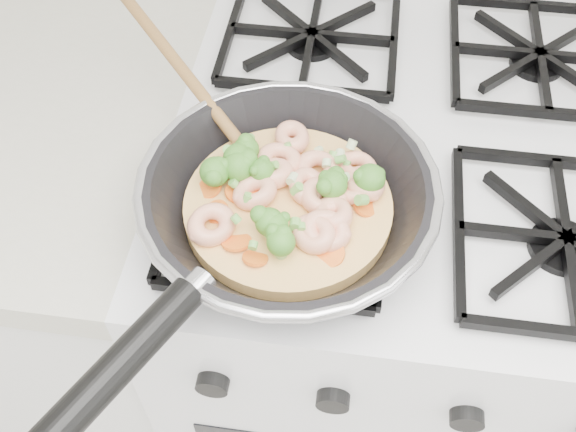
# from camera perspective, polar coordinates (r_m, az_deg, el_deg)

# --- Properties ---
(stove) EXTENTS (0.60, 0.60, 0.92)m
(stove) POSITION_cam_1_polar(r_m,az_deg,el_deg) (1.17, 7.93, -8.35)
(stove) COLOR white
(stove) RESTS_ON ground
(skillet) EXTENTS (0.39, 0.55, 0.10)m
(skillet) POSITION_cam_1_polar(r_m,az_deg,el_deg) (0.66, -0.32, 1.33)
(skillet) COLOR black
(skillet) RESTS_ON stove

